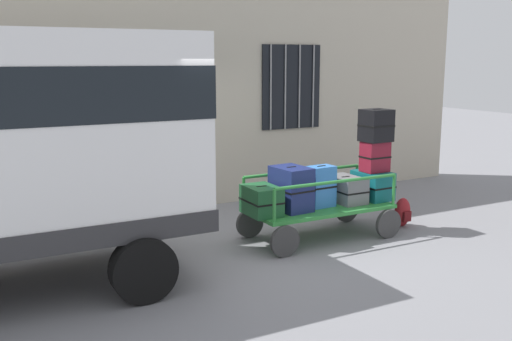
{
  "coord_description": "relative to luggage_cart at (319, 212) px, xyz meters",
  "views": [
    {
      "loc": [
        -3.45,
        -6.76,
        2.5
      ],
      "look_at": [
        0.14,
        -0.12,
        1.06
      ],
      "focal_mm": 41.28,
      "sensor_mm": 36.0,
      "label": 1
    }
  ],
  "objects": [
    {
      "name": "ground_plane",
      "position": [
        -1.16,
        0.12,
        -0.37
      ],
      "size": [
        40.0,
        40.0,
        0.0
      ],
      "primitive_type": "plane",
      "color": "gray"
    },
    {
      "name": "building_wall",
      "position": [
        -1.15,
        2.63,
        2.13
      ],
      "size": [
        12.0,
        0.38,
        5.0
      ],
      "color": "#BCB29E",
      "rests_on": "ground"
    },
    {
      "name": "luggage_cart",
      "position": [
        0.0,
        0.0,
        0.0
      ],
      "size": [
        2.12,
        1.02,
        0.46
      ],
      "color": "#2D8438",
      "rests_on": "ground"
    },
    {
      "name": "cart_railing",
      "position": [
        0.0,
        -0.0,
        0.46
      ],
      "size": [
        2.0,
        0.89,
        0.45
      ],
      "color": "#2D8438",
      "rests_on": "luggage_cart"
    },
    {
      "name": "suitcase_left_bottom",
      "position": [
        -0.94,
        -0.02,
        0.29
      ],
      "size": [
        0.41,
        0.57,
        0.39
      ],
      "color": "#194C28",
      "rests_on": "luggage_cart"
    },
    {
      "name": "suitcase_midleft_bottom",
      "position": [
        -0.47,
        0.0,
        0.39
      ],
      "size": [
        0.45,
        0.59,
        0.6
      ],
      "color": "navy",
      "rests_on": "luggage_cart"
    },
    {
      "name": "suitcase_center_bottom",
      "position": [
        0.0,
        -0.03,
        0.38
      ],
      "size": [
        0.39,
        0.28,
        0.58
      ],
      "color": "#3372C6",
      "rests_on": "luggage_cart"
    },
    {
      "name": "suitcase_midright_bottom",
      "position": [
        0.47,
        0.03,
        0.28
      ],
      "size": [
        0.4,
        0.63,
        0.37
      ],
      "color": "slate",
      "rests_on": "luggage_cart"
    },
    {
      "name": "suitcase_right_bottom",
      "position": [
        0.94,
        -0.0,
        0.3
      ],
      "size": [
        0.43,
        0.59,
        0.42
      ],
      "color": "#0F5960",
      "rests_on": "luggage_cart"
    },
    {
      "name": "suitcase_right_middle",
      "position": [
        0.94,
        -0.03,
        0.73
      ],
      "size": [
        0.38,
        0.29,
        0.44
      ],
      "color": "maroon",
      "rests_on": "suitcase_right_bottom"
    },
    {
      "name": "suitcase_right_top",
      "position": [
        0.94,
        -0.03,
        1.19
      ],
      "size": [
        0.42,
        0.38,
        0.47
      ],
      "color": "black",
      "rests_on": "suitcase_right_middle"
    },
    {
      "name": "backpack",
      "position": [
        1.44,
        -0.13,
        -0.15
      ],
      "size": [
        0.27,
        0.22,
        0.44
      ],
      "color": "maroon",
      "rests_on": "ground"
    }
  ]
}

